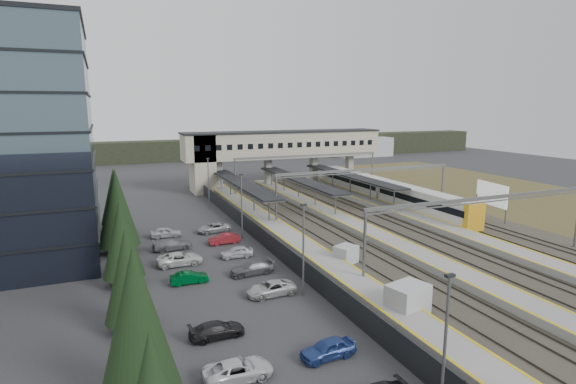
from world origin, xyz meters
name	(u,v)px	position (x,y,z in m)	size (l,w,h in m)	color
ground	(340,256)	(0.00, 0.00, 0.00)	(220.00, 220.00, 0.00)	#2B2B2D
conifer_row	(124,247)	(-22.00, -3.86, 4.84)	(4.42, 49.82, 9.50)	black
car_park	(235,291)	(-13.45, -6.08, 0.61)	(10.53, 44.56, 1.29)	silver
lampposts	(266,222)	(-8.00, 1.25, 4.34)	(0.50, 53.25, 8.07)	slate
fence	(268,241)	(-6.50, 5.00, 1.00)	(0.08, 90.00, 2.00)	#26282B
relay_cabin_near	(407,300)	(-2.11, -14.50, 1.28)	(3.52, 2.93, 2.55)	#A9AAAE
relay_cabin_far	(346,255)	(-0.74, -2.59, 0.99)	(2.68, 2.49, 1.97)	#A9AAAE
rail_corridor	(385,232)	(9.34, 5.00, 0.29)	(34.00, 90.00, 0.92)	#342F27
canopies	(298,179)	(7.00, 27.00, 3.92)	(23.10, 30.00, 3.28)	black
footbridge	(271,148)	(7.70, 42.00, 7.93)	(40.40, 6.40, 11.20)	#AEA38A
gantries	(415,189)	(12.00, 3.00, 6.00)	(28.40, 62.28, 7.17)	slate
train	(386,192)	(20.00, 20.46, 2.05)	(2.86, 39.73, 3.60)	silver
billboard	(492,195)	(27.12, 5.29, 3.67)	(1.07, 6.27, 5.43)	slate
treeline_far	(264,148)	(23.81, 92.28, 2.95)	(170.00, 19.00, 7.00)	black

